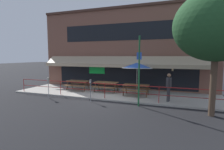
{
  "coord_description": "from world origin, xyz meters",
  "views": [
    {
      "loc": [
        4.26,
        -10.14,
        2.85
      ],
      "look_at": [
        0.04,
        1.6,
        1.5
      ],
      "focal_mm": 28.0,
      "sensor_mm": 36.0,
      "label": 1
    }
  ],
  "objects_px": {
    "picnic_table_right": "(136,87)",
    "street_sign_pole": "(139,71)",
    "patio_umbrella_right": "(137,66)",
    "parking_meter_near": "(48,81)",
    "street_tree_curbside": "(220,20)",
    "picnic_table_centre": "(106,84)",
    "parking_meter_far": "(91,84)",
    "pedestrian_walking": "(169,86)",
    "picnic_table_left": "(78,83)"
  },
  "relations": [
    {
      "from": "picnic_table_right",
      "to": "patio_umbrella_right",
      "type": "bearing_deg",
      "value": 90.0
    },
    {
      "from": "picnic_table_right",
      "to": "street_sign_pole",
      "type": "height_order",
      "value": "street_sign_pole"
    },
    {
      "from": "picnic_table_right",
      "to": "patio_umbrella_right",
      "type": "relative_size",
      "value": 0.76
    },
    {
      "from": "picnic_table_right",
      "to": "street_tree_curbside",
      "type": "height_order",
      "value": "street_tree_curbside"
    },
    {
      "from": "picnic_table_left",
      "to": "patio_umbrella_right",
      "type": "xyz_separation_m",
      "value": [
        4.84,
        -0.04,
        1.47
      ]
    },
    {
      "from": "picnic_table_right",
      "to": "parking_meter_far",
      "type": "relative_size",
      "value": 1.27
    },
    {
      "from": "picnic_table_centre",
      "to": "parking_meter_far",
      "type": "height_order",
      "value": "parking_meter_far"
    },
    {
      "from": "picnic_table_centre",
      "to": "patio_umbrella_right",
      "type": "bearing_deg",
      "value": -3.98
    },
    {
      "from": "patio_umbrella_right",
      "to": "parking_meter_far",
      "type": "xyz_separation_m",
      "value": [
        -2.39,
        -2.54,
        -1.03
      ]
    },
    {
      "from": "picnic_table_right",
      "to": "parking_meter_far",
      "type": "bearing_deg",
      "value": -136.96
    },
    {
      "from": "picnic_table_centre",
      "to": "pedestrian_walking",
      "type": "bearing_deg",
      "value": -16.34
    },
    {
      "from": "street_sign_pole",
      "to": "picnic_table_right",
      "type": "bearing_deg",
      "value": 105.93
    },
    {
      "from": "picnic_table_centre",
      "to": "parking_meter_far",
      "type": "bearing_deg",
      "value": -89.45
    },
    {
      "from": "street_tree_curbside",
      "to": "picnic_table_right",
      "type": "bearing_deg",
      "value": 147.83
    },
    {
      "from": "pedestrian_walking",
      "to": "picnic_table_left",
      "type": "bearing_deg",
      "value": 170.09
    },
    {
      "from": "picnic_table_left",
      "to": "pedestrian_walking",
      "type": "relative_size",
      "value": 1.05
    },
    {
      "from": "picnic_table_right",
      "to": "pedestrian_walking",
      "type": "height_order",
      "value": "pedestrian_walking"
    },
    {
      "from": "picnic_table_right",
      "to": "parking_meter_near",
      "type": "height_order",
      "value": "parking_meter_near"
    },
    {
      "from": "pedestrian_walking",
      "to": "parking_meter_near",
      "type": "bearing_deg",
      "value": -169.21
    },
    {
      "from": "picnic_table_centre",
      "to": "parking_meter_near",
      "type": "height_order",
      "value": "parking_meter_near"
    },
    {
      "from": "street_sign_pole",
      "to": "street_tree_curbside",
      "type": "height_order",
      "value": "street_tree_curbside"
    },
    {
      "from": "parking_meter_far",
      "to": "street_sign_pole",
      "type": "distance_m",
      "value": 3.15
    },
    {
      "from": "pedestrian_walking",
      "to": "parking_meter_far",
      "type": "distance_m",
      "value": 4.79
    },
    {
      "from": "street_sign_pole",
      "to": "patio_umbrella_right",
      "type": "bearing_deg",
      "value": 104.1
    },
    {
      "from": "street_tree_curbside",
      "to": "parking_meter_near",
      "type": "bearing_deg",
      "value": 177.81
    },
    {
      "from": "picnic_table_left",
      "to": "parking_meter_far",
      "type": "distance_m",
      "value": 3.58
    },
    {
      "from": "street_sign_pole",
      "to": "picnic_table_centre",
      "type": "bearing_deg",
      "value": 138.68
    },
    {
      "from": "picnic_table_left",
      "to": "parking_meter_far",
      "type": "bearing_deg",
      "value": -46.53
    },
    {
      "from": "picnic_table_right",
      "to": "parking_meter_near",
      "type": "bearing_deg",
      "value": -156.85
    },
    {
      "from": "street_sign_pole",
      "to": "street_tree_curbside",
      "type": "distance_m",
      "value": 4.45
    },
    {
      "from": "picnic_table_right",
      "to": "pedestrian_walking",
      "type": "distance_m",
      "value": 2.4
    },
    {
      "from": "picnic_table_right",
      "to": "pedestrian_walking",
      "type": "xyz_separation_m",
      "value": [
        2.21,
        -0.89,
        0.35
      ]
    },
    {
      "from": "picnic_table_centre",
      "to": "street_sign_pole",
      "type": "bearing_deg",
      "value": -41.32
    },
    {
      "from": "patio_umbrella_right",
      "to": "parking_meter_near",
      "type": "height_order",
      "value": "patio_umbrella_right"
    },
    {
      "from": "pedestrian_walking",
      "to": "picnic_table_right",
      "type": "bearing_deg",
      "value": 158.12
    },
    {
      "from": "parking_meter_near",
      "to": "street_sign_pole",
      "type": "distance_m",
      "value": 6.21
    },
    {
      "from": "pedestrian_walking",
      "to": "parking_meter_far",
      "type": "relative_size",
      "value": 1.2
    },
    {
      "from": "picnic_table_left",
      "to": "patio_umbrella_right",
      "type": "distance_m",
      "value": 5.06
    },
    {
      "from": "picnic_table_right",
      "to": "parking_meter_far",
      "type": "distance_m",
      "value": 3.3
    },
    {
      "from": "pedestrian_walking",
      "to": "parking_meter_far",
      "type": "bearing_deg",
      "value": -163.66
    },
    {
      "from": "street_sign_pole",
      "to": "parking_meter_near",
      "type": "bearing_deg",
      "value": -178.65
    },
    {
      "from": "street_sign_pole",
      "to": "picnic_table_left",
      "type": "bearing_deg",
      "value": 154.94
    },
    {
      "from": "picnic_table_right",
      "to": "street_tree_curbside",
      "type": "bearing_deg",
      "value": -32.17
    },
    {
      "from": "picnic_table_left",
      "to": "street_sign_pole",
      "type": "relative_size",
      "value": 0.45
    },
    {
      "from": "parking_meter_near",
      "to": "parking_meter_far",
      "type": "xyz_separation_m",
      "value": [
        3.12,
        0.12,
        0.0
      ]
    },
    {
      "from": "street_tree_curbside",
      "to": "street_sign_pole",
      "type": "bearing_deg",
      "value": 172.0
    },
    {
      "from": "picnic_table_left",
      "to": "pedestrian_walking",
      "type": "distance_m",
      "value": 7.16
    },
    {
      "from": "parking_meter_far",
      "to": "picnic_table_right",
      "type": "bearing_deg",
      "value": 43.04
    },
    {
      "from": "picnic_table_centre",
      "to": "patio_umbrella_right",
      "type": "distance_m",
      "value": 2.84
    },
    {
      "from": "patio_umbrella_right",
      "to": "street_tree_curbside",
      "type": "relative_size",
      "value": 0.37
    }
  ]
}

